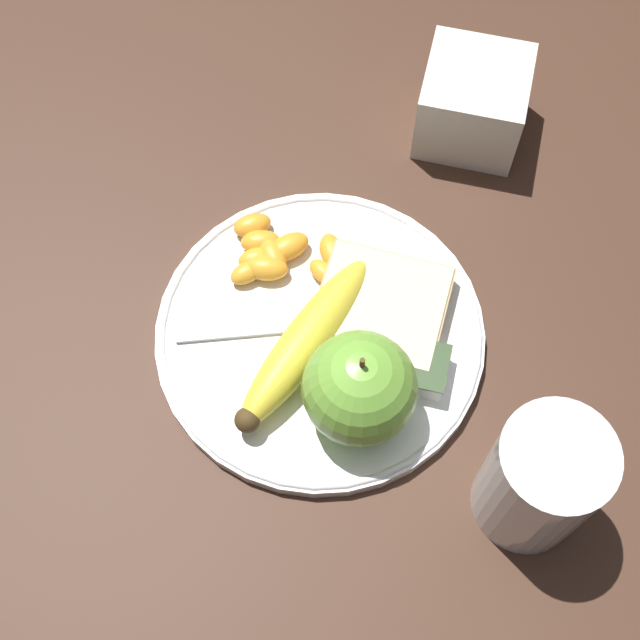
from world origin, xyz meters
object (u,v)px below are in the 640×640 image
condiment_caddy (473,102)px  plate (320,333)px  bread_slice (380,310)px  fork (308,324)px  apple (359,388)px  juice_glass (539,482)px  jam_packet (415,367)px  banana (305,343)px

condiment_caddy → plate: bearing=71.0°
bread_slice → condiment_caddy: bearing=-100.1°
fork → condiment_caddy: condiment_caddy is taller
condiment_caddy → apple: bearing=82.6°
fork → condiment_caddy: bearing=49.3°
juice_glass → bread_slice: size_ratio=1.12×
condiment_caddy → jam_packet: bearing=89.6°
bread_slice → fork: (0.05, 0.02, -0.01)m
fork → juice_glass: bearing=-46.9°
apple → fork: (0.05, -0.06, -0.04)m
bread_slice → jam_packet: 0.05m
plate → condiment_caddy: size_ratio=2.98×
juice_glass → apple: bearing=-15.9°
apple → jam_packet: bearing=-133.0°
plate → banana: (0.01, 0.02, 0.02)m
banana → jam_packet: bearing=-178.3°
plate → jam_packet: size_ratio=5.29×
jam_packet → plate: bearing=-12.8°
bread_slice → apple: bearing=89.6°
bread_slice → condiment_caddy: 0.21m
banana → bread_slice: bearing=-138.5°
apple → banana: 0.06m
banana → bread_slice: (-0.05, -0.04, -0.01)m
bread_slice → banana: bearing=41.5°
plate → fork: bearing=-16.8°
plate → apple: (-0.04, 0.06, 0.05)m
juice_glass → jam_packet: juice_glass is taller
apple → fork: apple is taller
jam_packet → condiment_caddy: 0.25m
fork → banana: bearing=-102.1°
fork → condiment_caddy: 0.24m
bread_slice → fork: bread_slice is taller
fork → jam_packet: 0.09m
plate → condiment_caddy: 0.24m
juice_glass → banana: bearing=-22.0°
bread_slice → jam_packet: same height
apple → jam_packet: 0.06m
jam_packet → juice_glass: bearing=141.9°
banana → condiment_caddy: size_ratio=1.93×
apple → fork: 0.09m
condiment_caddy → bread_slice: bearing=79.9°
juice_glass → bread_slice: (0.13, -0.12, -0.03)m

